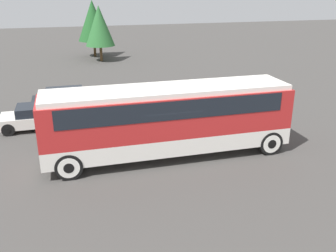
{
  "coord_description": "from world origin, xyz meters",
  "views": [
    {
      "loc": [
        -4.2,
        -15.23,
        7.45
      ],
      "look_at": [
        0.0,
        0.0,
        1.47
      ],
      "focal_mm": 40.0,
      "sensor_mm": 36.0,
      "label": 1
    }
  ],
  "objects": [
    {
      "name": "parked_car_mid",
      "position": [
        -0.52,
        5.69,
        0.68
      ],
      "size": [
        4.29,
        1.87,
        1.36
      ],
      "color": "#7A6B5B",
      "rests_on": "ground_plane"
    },
    {
      "name": "tree_center",
      "position": [
        -0.94,
        27.04,
        3.84
      ],
      "size": [
        3.33,
        3.33,
        5.97
      ],
      "color": "brown",
      "rests_on": "ground_plane"
    },
    {
      "name": "parked_car_far",
      "position": [
        -5.72,
        5.38,
        0.66
      ],
      "size": [
        4.45,
        1.83,
        1.31
      ],
      "color": "silver",
      "rests_on": "ground_plane"
    },
    {
      "name": "tree_left",
      "position": [
        -0.55,
        24.11,
        3.57
      ],
      "size": [
        2.97,
        2.97,
        5.57
      ],
      "color": "brown",
      "rests_on": "ground_plane"
    },
    {
      "name": "parked_car_near",
      "position": [
        -4.31,
        8.3,
        0.7
      ],
      "size": [
        4.3,
        1.82,
        1.38
      ],
      "color": "black",
      "rests_on": "ground_plane"
    },
    {
      "name": "ground_plane",
      "position": [
        0.0,
        0.0,
        0.0
      ],
      "size": [
        120.0,
        120.0,
        0.0
      ],
      "primitive_type": "plane",
      "color": "#423F3D"
    },
    {
      "name": "tour_bus",
      "position": [
        0.1,
        0.0,
        1.98
      ],
      "size": [
        11.11,
        2.52,
        3.28
      ],
      "color": "silver",
      "rests_on": "ground_plane"
    }
  ]
}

